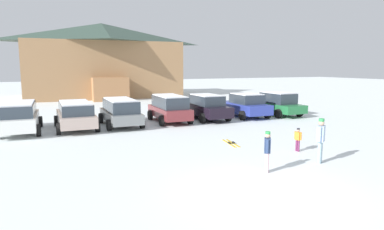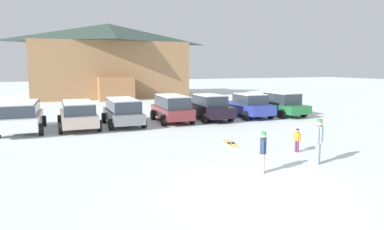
{
  "view_description": "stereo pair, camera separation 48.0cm",
  "coord_description": "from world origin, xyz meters",
  "px_view_note": "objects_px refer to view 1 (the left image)",
  "views": [
    {
      "loc": [
        -5.7,
        -7.69,
        3.56
      ],
      "look_at": [
        0.97,
        7.33,
        1.21
      ],
      "focal_mm": 32.0,
      "sensor_mm": 36.0,
      "label": 1
    },
    {
      "loc": [
        -5.26,
        -7.88,
        3.56
      ],
      "look_at": [
        0.97,
        7.33,
        1.21
      ],
      "focal_mm": 32.0,
      "sensor_mm": 36.0,
      "label": 2
    }
  ],
  "objects_px": {
    "parked_white_suv": "(19,116)",
    "parked_grey_wagon": "(120,111)",
    "parked_green_coupe": "(277,103)",
    "skier_teen_in_navy_coat": "(267,149)",
    "skier_child_in_orange_jacket": "(298,138)",
    "parked_maroon_van": "(169,108)",
    "parked_blue_hatchback": "(246,105)",
    "ski_lodge": "(103,60)",
    "parked_beige_suv": "(75,114)",
    "pair_of_skis": "(231,143)",
    "skier_adult_in_blue_parka": "(321,138)",
    "parked_black_sedan": "(206,107)"
  },
  "relations": [
    {
      "from": "parked_white_suv",
      "to": "parked_grey_wagon",
      "type": "height_order",
      "value": "parked_white_suv"
    },
    {
      "from": "parked_white_suv",
      "to": "parked_green_coupe",
      "type": "relative_size",
      "value": 1.01
    },
    {
      "from": "skier_teen_in_navy_coat",
      "to": "skier_child_in_orange_jacket",
      "type": "relative_size",
      "value": 1.42
    },
    {
      "from": "parked_maroon_van",
      "to": "parked_blue_hatchback",
      "type": "bearing_deg",
      "value": -1.04
    },
    {
      "from": "parked_white_suv",
      "to": "skier_child_in_orange_jacket",
      "type": "relative_size",
      "value": 4.84
    },
    {
      "from": "parked_white_suv",
      "to": "skier_teen_in_navy_coat",
      "type": "height_order",
      "value": "parked_white_suv"
    },
    {
      "from": "ski_lodge",
      "to": "parked_green_coupe",
      "type": "height_order",
      "value": "ski_lodge"
    },
    {
      "from": "parked_blue_hatchback",
      "to": "parked_green_coupe",
      "type": "height_order",
      "value": "parked_green_coupe"
    },
    {
      "from": "parked_beige_suv",
      "to": "parked_maroon_van",
      "type": "bearing_deg",
      "value": 1.8
    },
    {
      "from": "parked_white_suv",
      "to": "parked_blue_hatchback",
      "type": "distance_m",
      "value": 14.31
    },
    {
      "from": "parked_beige_suv",
      "to": "parked_grey_wagon",
      "type": "height_order",
      "value": "parked_grey_wagon"
    },
    {
      "from": "parked_white_suv",
      "to": "parked_green_coupe",
      "type": "height_order",
      "value": "parked_green_coupe"
    },
    {
      "from": "ski_lodge",
      "to": "pair_of_skis",
      "type": "relative_size",
      "value": 10.62
    },
    {
      "from": "ski_lodge",
      "to": "parked_green_coupe",
      "type": "bearing_deg",
      "value": -66.97
    },
    {
      "from": "skier_adult_in_blue_parka",
      "to": "skier_teen_in_navy_coat",
      "type": "bearing_deg",
      "value": -176.76
    },
    {
      "from": "parked_beige_suv",
      "to": "parked_black_sedan",
      "type": "distance_m",
      "value": 8.39
    },
    {
      "from": "parked_maroon_van",
      "to": "parked_black_sedan",
      "type": "xyz_separation_m",
      "value": [
        2.64,
        0.1,
        -0.07
      ]
    },
    {
      "from": "parked_white_suv",
      "to": "parked_grey_wagon",
      "type": "xyz_separation_m",
      "value": [
        5.47,
        -0.06,
        -0.01
      ]
    },
    {
      "from": "skier_child_in_orange_jacket",
      "to": "pair_of_skis",
      "type": "xyz_separation_m",
      "value": [
        -1.83,
        2.4,
        -0.54
      ]
    },
    {
      "from": "parked_grey_wagon",
      "to": "skier_adult_in_blue_parka",
      "type": "distance_m",
      "value": 12.05
    },
    {
      "from": "ski_lodge",
      "to": "skier_child_in_orange_jacket",
      "type": "xyz_separation_m",
      "value": [
        2.92,
        -30.31,
        -3.73
      ]
    },
    {
      "from": "parked_black_sedan",
      "to": "pair_of_skis",
      "type": "xyz_separation_m",
      "value": [
        -2.17,
        -7.09,
        -0.83
      ]
    },
    {
      "from": "parked_maroon_van",
      "to": "skier_child_in_orange_jacket",
      "type": "distance_m",
      "value": 9.67
    },
    {
      "from": "parked_grey_wagon",
      "to": "parked_maroon_van",
      "type": "bearing_deg",
      "value": 2.73
    },
    {
      "from": "parked_blue_hatchback",
      "to": "parked_black_sedan",
      "type": "bearing_deg",
      "value": 176.1
    },
    {
      "from": "parked_maroon_van",
      "to": "parked_blue_hatchback",
      "type": "xyz_separation_m",
      "value": [
        5.67,
        -0.1,
        -0.08
      ]
    },
    {
      "from": "parked_green_coupe",
      "to": "parked_maroon_van",
      "type": "bearing_deg",
      "value": 178.99
    },
    {
      "from": "parked_grey_wagon",
      "to": "skier_child_in_orange_jacket",
      "type": "height_order",
      "value": "parked_grey_wagon"
    },
    {
      "from": "skier_child_in_orange_jacket",
      "to": "skier_adult_in_blue_parka",
      "type": "relative_size",
      "value": 0.59
    },
    {
      "from": "parked_green_coupe",
      "to": "skier_adult_in_blue_parka",
      "type": "xyz_separation_m",
      "value": [
        -6.5,
        -10.96,
        0.1
      ]
    },
    {
      "from": "parked_beige_suv",
      "to": "skier_teen_in_navy_coat",
      "type": "xyz_separation_m",
      "value": [
        5.11,
        -11.07,
        -0.06
      ]
    },
    {
      "from": "parked_blue_hatchback",
      "to": "skier_teen_in_navy_coat",
      "type": "relative_size",
      "value": 2.98
    },
    {
      "from": "parked_black_sedan",
      "to": "parked_green_coupe",
      "type": "distance_m",
      "value": 5.7
    },
    {
      "from": "parked_black_sedan",
      "to": "parked_green_coupe",
      "type": "bearing_deg",
      "value": -2.52
    },
    {
      "from": "skier_teen_in_navy_coat",
      "to": "skier_adult_in_blue_parka",
      "type": "relative_size",
      "value": 0.84
    },
    {
      "from": "parked_blue_hatchback",
      "to": "skier_child_in_orange_jacket",
      "type": "relative_size",
      "value": 4.23
    },
    {
      "from": "parked_grey_wagon",
      "to": "skier_child_in_orange_jacket",
      "type": "relative_size",
      "value": 4.57
    },
    {
      "from": "ski_lodge",
      "to": "parked_white_suv",
      "type": "height_order",
      "value": "ski_lodge"
    },
    {
      "from": "parked_white_suv",
      "to": "parked_grey_wagon",
      "type": "distance_m",
      "value": 5.47
    },
    {
      "from": "parked_blue_hatchback",
      "to": "skier_teen_in_navy_coat",
      "type": "bearing_deg",
      "value": -119.51
    },
    {
      "from": "parked_maroon_van",
      "to": "pair_of_skis",
      "type": "xyz_separation_m",
      "value": [
        0.47,
        -6.99,
        -0.9
      ]
    },
    {
      "from": "parked_green_coupe",
      "to": "skier_child_in_orange_jacket",
      "type": "relative_size",
      "value": 4.82
    },
    {
      "from": "parked_blue_hatchback",
      "to": "skier_adult_in_blue_parka",
      "type": "xyz_separation_m",
      "value": [
        -3.84,
        -11.01,
        0.1
      ]
    },
    {
      "from": "parked_maroon_van",
      "to": "skier_teen_in_navy_coat",
      "type": "distance_m",
      "value": 11.27
    },
    {
      "from": "ski_lodge",
      "to": "skier_adult_in_blue_parka",
      "type": "bearing_deg",
      "value": -85.61
    },
    {
      "from": "parked_grey_wagon",
      "to": "pair_of_skis",
      "type": "xyz_separation_m",
      "value": [
        3.65,
        -6.84,
        -0.86
      ]
    },
    {
      "from": "ski_lodge",
      "to": "parked_grey_wagon",
      "type": "bearing_deg",
      "value": -96.9
    },
    {
      "from": "ski_lodge",
      "to": "skier_adult_in_blue_parka",
      "type": "relative_size",
      "value": 10.61
    },
    {
      "from": "skier_teen_in_navy_coat",
      "to": "skier_child_in_orange_jacket",
      "type": "height_order",
      "value": "skier_teen_in_navy_coat"
    },
    {
      "from": "parked_maroon_van",
      "to": "parked_black_sedan",
      "type": "relative_size",
      "value": 0.89
    }
  ]
}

